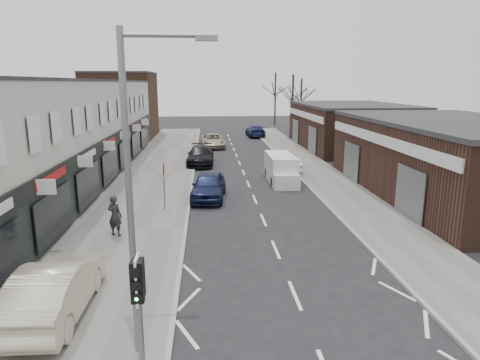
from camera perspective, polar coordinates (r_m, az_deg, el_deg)
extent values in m
plane|color=black|center=(13.15, 9.18, -19.00)|extent=(160.00, 160.00, 0.00)
cube|color=slate|center=(33.76, -11.03, 0.93)|extent=(5.50, 64.00, 0.12)
cube|color=slate|center=(34.61, 9.99, 1.26)|extent=(3.50, 64.00, 0.12)
cube|color=beige|center=(32.32, -23.84, 5.82)|extent=(8.00, 41.00, 7.10)
cube|color=#482E1F|center=(56.91, -15.47, 9.48)|extent=(8.00, 10.00, 8.00)
cube|color=#3D251B|center=(29.54, 26.90, 2.40)|extent=(10.00, 18.00, 4.50)
cube|color=#3D251B|center=(47.60, 14.46, 6.85)|extent=(10.00, 16.00, 4.50)
cylinder|color=slate|center=(10.40, -13.14, -18.03)|extent=(0.12, 0.12, 3.00)
cube|color=silver|center=(9.91, -13.45, -12.81)|extent=(0.05, 0.55, 1.10)
cube|color=black|center=(9.80, -13.56, -13.11)|extent=(0.28, 0.22, 0.95)
sphere|color=#0CE533|center=(9.83, -13.58, -14.99)|extent=(0.18, 0.18, 0.18)
cube|color=black|center=(10.02, -13.35, -12.51)|extent=(0.26, 0.20, 0.90)
cylinder|color=slate|center=(10.57, -14.49, -2.83)|extent=(0.16, 0.16, 8.00)
cylinder|color=slate|center=(10.12, -10.46, 18.42)|extent=(1.80, 0.10, 0.10)
cube|color=slate|center=(10.07, -4.48, 18.33)|extent=(0.50, 0.22, 0.12)
cylinder|color=slate|center=(23.60, -10.09, -0.90)|extent=(0.07, 0.07, 2.50)
cube|color=white|center=(23.46, -10.03, 0.53)|extent=(0.04, 0.45, 0.25)
cube|color=white|center=(30.59, 5.43, 1.61)|extent=(1.77, 4.24, 1.93)
cube|color=white|center=(28.29, 6.26, -0.29)|extent=(1.71, 0.75, 1.02)
cylinder|color=black|center=(29.16, 4.37, -0.22)|extent=(0.20, 0.64, 0.64)
cylinder|color=black|center=(29.44, 7.40, -0.16)|extent=(0.20, 0.64, 0.64)
cylinder|color=black|center=(32.03, 3.56, 0.98)|extent=(0.20, 0.64, 0.64)
cylinder|color=black|center=(32.28, 6.33, 1.02)|extent=(0.20, 0.64, 0.64)
imported|color=beige|center=(14.15, -23.43, -13.18)|extent=(1.80, 5.01, 1.64)
imported|color=black|center=(20.08, -16.34, -4.60)|extent=(0.80, 0.68, 1.88)
imported|color=#131B3D|center=(25.95, -4.21, -0.75)|extent=(2.39, 4.92, 1.62)
imported|color=black|center=(36.88, -5.29, 3.26)|extent=(2.39, 5.50, 1.57)
imported|color=#ADA18B|center=(46.71, -3.66, 5.26)|extent=(2.75, 5.45, 1.48)
imported|color=silver|center=(33.81, 6.42, 2.14)|extent=(1.57, 4.05, 1.31)
imported|color=black|center=(37.14, 5.43, 3.11)|extent=(1.89, 3.93, 1.30)
imported|color=#151E44|center=(56.10, 2.06, 6.58)|extent=(2.29, 5.33, 1.53)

